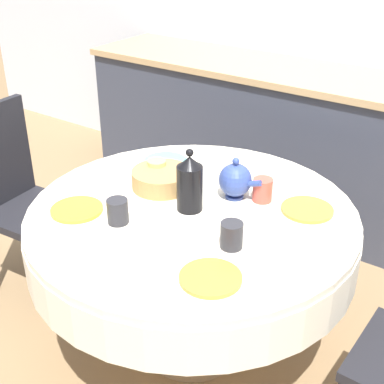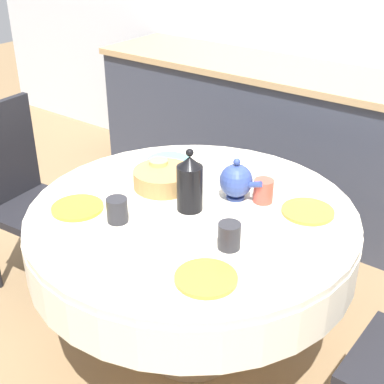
{
  "view_description": "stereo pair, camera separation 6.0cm",
  "coord_description": "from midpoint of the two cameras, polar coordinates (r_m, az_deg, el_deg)",
  "views": [
    {
      "loc": [
        1.06,
        -1.51,
        1.79
      ],
      "look_at": [
        0.0,
        0.0,
        0.81
      ],
      "focal_mm": 50.0,
      "sensor_mm": 36.0,
      "label": 1
    },
    {
      "loc": [
        1.11,
        -1.47,
        1.79
      ],
      "look_at": [
        0.0,
        0.0,
        0.81
      ],
      "focal_mm": 50.0,
      "sensor_mm": 36.0,
      "label": 2
    }
  ],
  "objects": [
    {
      "name": "ground_plane",
      "position": [
        2.57,
        0.69,
        -16.07
      ],
      "size": [
        12.0,
        12.0,
        0.0
      ],
      "primitive_type": "plane",
      "color": "#8E704C"
    },
    {
      "name": "wall_back",
      "position": [
        3.45,
        19.26,
        18.43
      ],
      "size": [
        7.0,
        0.05,
        2.6
      ],
      "color": "silver",
      "rests_on": "ground_plane"
    },
    {
      "name": "kitchen_counter",
      "position": [
        3.36,
        15.14,
        3.98
      ],
      "size": [
        3.24,
        0.64,
        0.94
      ],
      "color": "#383D4C",
      "rests_on": "ground_plane"
    },
    {
      "name": "dining_table",
      "position": [
        2.2,
        0.78,
        -4.67
      ],
      "size": [
        1.33,
        1.33,
        0.73
      ],
      "color": "tan",
      "rests_on": "ground_plane"
    },
    {
      "name": "chair_right",
      "position": [
        2.82,
        -17.02,
        0.21
      ],
      "size": [
        0.43,
        0.43,
        0.97
      ],
      "rotation": [
        0.0,
        0.0,
        -1.49
      ],
      "color": "black",
      "rests_on": "ground_plane"
    },
    {
      "name": "plate_near_left",
      "position": [
        2.17,
        -11.35,
        -1.66
      ],
      "size": [
        0.21,
        0.21,
        0.01
      ],
      "primitive_type": "cylinder",
      "color": "yellow",
      "rests_on": "dining_table"
    },
    {
      "name": "cup_near_left",
      "position": [
        2.05,
        -7.16,
        -1.94
      ],
      "size": [
        0.08,
        0.08,
        0.1
      ],
      "primitive_type": "cylinder",
      "color": "#28282D",
      "rests_on": "dining_table"
    },
    {
      "name": "plate_near_right",
      "position": [
        1.75,
        2.49,
        -9.18
      ],
      "size": [
        0.21,
        0.21,
        0.01
      ],
      "primitive_type": "cylinder",
      "color": "orange",
      "rests_on": "dining_table"
    },
    {
      "name": "cup_near_right",
      "position": [
        1.88,
        4.9,
        -4.69
      ],
      "size": [
        0.08,
        0.08,
        0.1
      ],
      "primitive_type": "cylinder",
      "color": "#28282D",
      "rests_on": "dining_table"
    },
    {
      "name": "plate_far_left",
      "position": [
        2.52,
        -1.86,
        3.28
      ],
      "size": [
        0.21,
        0.21,
        0.01
      ],
      "primitive_type": "cylinder",
      "color": "#60BCB7",
      "rests_on": "dining_table"
    },
    {
      "name": "cup_far_left",
      "position": [
        2.34,
        -2.83,
        2.32
      ],
      "size": [
        0.08,
        0.08,
        0.1
      ],
      "primitive_type": "cylinder",
      "color": "#DBB766",
      "rests_on": "dining_table"
    },
    {
      "name": "plate_far_right",
      "position": [
        2.16,
        13.02,
        -2.03
      ],
      "size": [
        0.21,
        0.21,
        0.01
      ],
      "primitive_type": "cylinder",
      "color": "orange",
      "rests_on": "dining_table"
    },
    {
      "name": "cup_far_right",
      "position": [
        2.19,
        8.4,
        0.11
      ],
      "size": [
        0.08,
        0.08,
        0.1
      ],
      "primitive_type": "cylinder",
      "color": "#CC4C3D",
      "rests_on": "dining_table"
    },
    {
      "name": "coffee_carafe",
      "position": [
        2.08,
        0.49,
        0.84
      ],
      "size": [
        0.1,
        0.1,
        0.26
      ],
      "color": "black",
      "rests_on": "dining_table"
    },
    {
      "name": "teapot",
      "position": [
        2.19,
        5.52,
        1.18
      ],
      "size": [
        0.19,
        0.14,
        0.18
      ],
      "color": "#33478E",
      "rests_on": "dining_table"
    },
    {
      "name": "bread_basket",
      "position": [
        2.29,
        -2.36,
        1.45
      ],
      "size": [
        0.26,
        0.26,
        0.08
      ],
      "primitive_type": "cylinder",
      "color": "#AD844C",
      "rests_on": "dining_table"
    }
  ]
}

